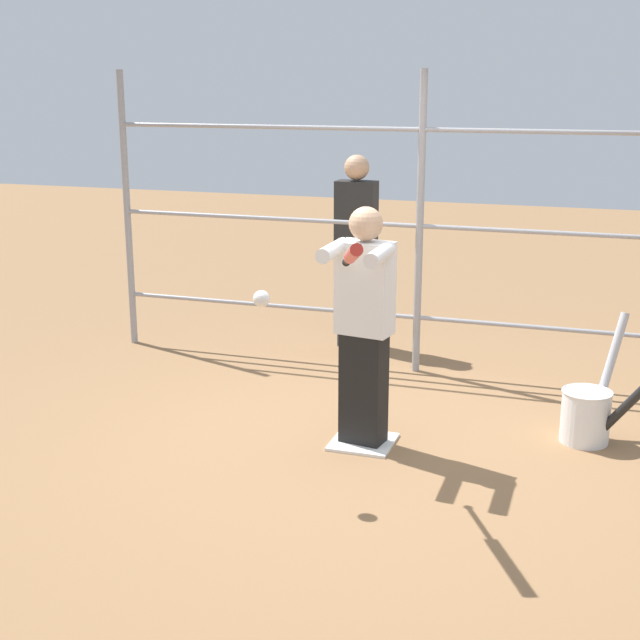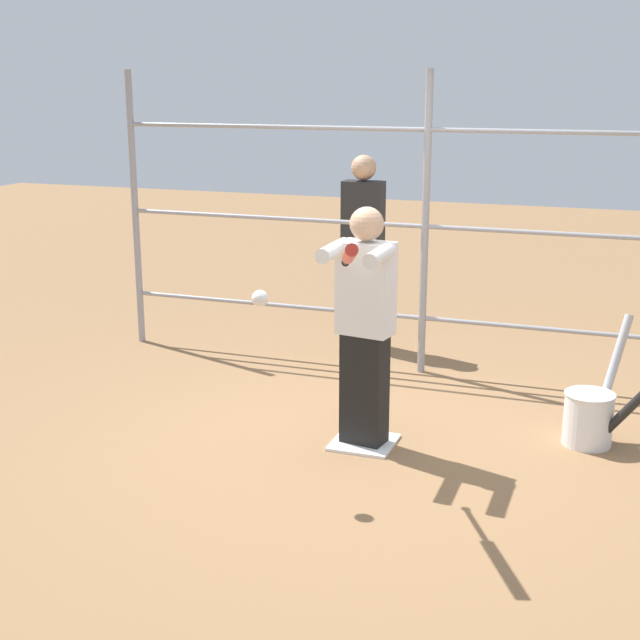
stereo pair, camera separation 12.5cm
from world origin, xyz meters
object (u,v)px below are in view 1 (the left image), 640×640
object	(u,v)px
softball_in_flight	(261,299)
bystander_behind_fence	(356,248)
baseball_bat_swinging	(352,255)
bat_bucket	(590,412)
batter	(364,320)

from	to	relation	value
softball_in_flight	bystander_behind_fence	distance (m)	2.92
baseball_bat_swinging	softball_in_flight	bearing A→B (deg)	-13.36
baseball_bat_swinging	bat_bucket	world-z (taller)	baseball_bat_swinging
baseball_bat_swinging	batter	bearing A→B (deg)	-78.86
baseball_bat_swinging	bat_bucket	xyz separation A→B (m)	(-1.23, -1.38, -1.22)
softball_in_flight	bat_bucket	xyz separation A→B (m)	(-1.80, -1.24, -0.91)
bystander_behind_fence	softball_in_flight	bearing A→B (deg)	95.54
baseball_bat_swinging	bystander_behind_fence	size ratio (longest dim) A/B	0.47
baseball_bat_swinging	softball_in_flight	world-z (taller)	baseball_bat_swinging
bat_bucket	softball_in_flight	bearing A→B (deg)	34.62
batter	bystander_behind_fence	world-z (taller)	bystander_behind_fence
baseball_bat_swinging	bat_bucket	size ratio (longest dim) A/B	0.97
bat_bucket	baseball_bat_swinging	bearing A→B (deg)	48.19
batter	bat_bucket	distance (m)	1.62
baseball_bat_swinging	softball_in_flight	xyz separation A→B (m)	(0.57, -0.13, -0.31)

